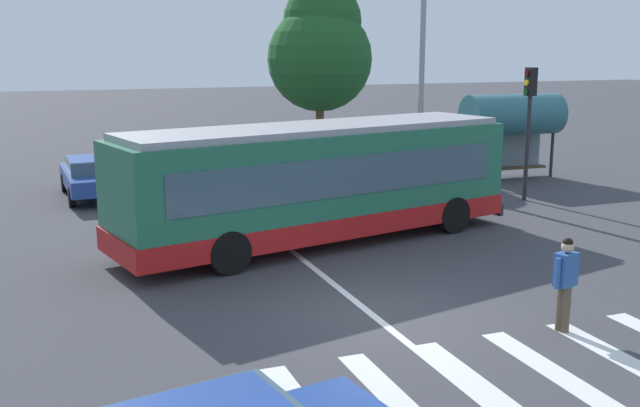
{
  "coord_description": "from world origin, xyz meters",
  "views": [
    {
      "loc": [
        -5.84,
        -12.02,
        4.98
      ],
      "look_at": [
        0.28,
        4.3,
        1.3
      ],
      "focal_mm": 41.79,
      "sensor_mm": 36.0,
      "label": 1
    }
  ],
  "objects_px": {
    "parked_car_blue": "(93,175)",
    "parked_car_white": "(180,169)",
    "parked_car_black": "(252,165)",
    "city_transit_bus": "(319,182)",
    "twin_arm_street_lamp": "(423,15)",
    "bus_stop_shelter": "(513,116)",
    "background_tree_right": "(321,48)",
    "traffic_light_far_corner": "(529,112)",
    "pedestrian_crossing_street": "(565,279)"
  },
  "relations": [
    {
      "from": "parked_car_black",
      "to": "twin_arm_street_lamp",
      "type": "relative_size",
      "value": 0.45
    },
    {
      "from": "parked_car_white",
      "to": "traffic_light_far_corner",
      "type": "bearing_deg",
      "value": -28.39
    },
    {
      "from": "city_transit_bus",
      "to": "twin_arm_street_lamp",
      "type": "bearing_deg",
      "value": 45.02
    },
    {
      "from": "parked_car_black",
      "to": "background_tree_right",
      "type": "height_order",
      "value": "background_tree_right"
    },
    {
      "from": "parked_car_blue",
      "to": "parked_car_white",
      "type": "relative_size",
      "value": 1.01
    },
    {
      "from": "pedestrian_crossing_street",
      "to": "parked_car_blue",
      "type": "height_order",
      "value": "pedestrian_crossing_street"
    },
    {
      "from": "parked_car_blue",
      "to": "parked_car_black",
      "type": "distance_m",
      "value": 5.53
    },
    {
      "from": "pedestrian_crossing_street",
      "to": "traffic_light_far_corner",
      "type": "xyz_separation_m",
      "value": [
        6.34,
        9.98,
        1.96
      ]
    },
    {
      "from": "parked_car_blue",
      "to": "parked_car_black",
      "type": "height_order",
      "value": "same"
    },
    {
      "from": "traffic_light_far_corner",
      "to": "parked_car_blue",
      "type": "bearing_deg",
      "value": 157.39
    },
    {
      "from": "pedestrian_crossing_street",
      "to": "bus_stop_shelter",
      "type": "distance_m",
      "value": 15.79
    },
    {
      "from": "parked_car_blue",
      "to": "bus_stop_shelter",
      "type": "xyz_separation_m",
      "value": [
        15.09,
        -2.07,
        1.65
      ]
    },
    {
      "from": "parked_car_black",
      "to": "twin_arm_street_lamp",
      "type": "distance_m",
      "value": 8.04
    },
    {
      "from": "parked_car_white",
      "to": "background_tree_right",
      "type": "bearing_deg",
      "value": 34.28
    },
    {
      "from": "pedestrian_crossing_street",
      "to": "background_tree_right",
      "type": "bearing_deg",
      "value": 81.5
    },
    {
      "from": "parked_car_white",
      "to": "parked_car_black",
      "type": "relative_size",
      "value": 0.99
    },
    {
      "from": "background_tree_right",
      "to": "traffic_light_far_corner",
      "type": "bearing_deg",
      "value": -72.46
    },
    {
      "from": "city_transit_bus",
      "to": "twin_arm_street_lamp",
      "type": "relative_size",
      "value": 1.11
    },
    {
      "from": "parked_car_blue",
      "to": "parked_car_black",
      "type": "relative_size",
      "value": 1.0
    },
    {
      "from": "parked_car_white",
      "to": "bus_stop_shelter",
      "type": "xyz_separation_m",
      "value": [
        12.16,
        -2.14,
        1.65
      ]
    },
    {
      "from": "parked_car_black",
      "to": "bus_stop_shelter",
      "type": "bearing_deg",
      "value": -12.57
    },
    {
      "from": "parked_car_white",
      "to": "parked_car_blue",
      "type": "bearing_deg",
      "value": -178.79
    },
    {
      "from": "city_transit_bus",
      "to": "background_tree_right",
      "type": "xyz_separation_m",
      "value": [
        4.95,
        13.1,
        3.34
      ]
    },
    {
      "from": "city_transit_bus",
      "to": "parked_car_blue",
      "type": "height_order",
      "value": "city_transit_bus"
    },
    {
      "from": "parked_car_white",
      "to": "traffic_light_far_corner",
      "type": "relative_size",
      "value": 1.05
    },
    {
      "from": "pedestrian_crossing_street",
      "to": "traffic_light_far_corner",
      "type": "height_order",
      "value": "traffic_light_far_corner"
    },
    {
      "from": "parked_car_white",
      "to": "background_tree_right",
      "type": "xyz_separation_m",
      "value": [
        7.06,
        4.81,
        4.16
      ]
    },
    {
      "from": "pedestrian_crossing_street",
      "to": "parked_car_white",
      "type": "bearing_deg",
      "value": 104.44
    },
    {
      "from": "pedestrian_crossing_street",
      "to": "background_tree_right",
      "type": "xyz_separation_m",
      "value": [
        3.05,
        20.39,
        3.96
      ]
    },
    {
      "from": "parked_car_black",
      "to": "bus_stop_shelter",
      "type": "distance_m",
      "value": 9.94
    },
    {
      "from": "parked_car_black",
      "to": "background_tree_right",
      "type": "xyz_separation_m",
      "value": [
        4.47,
        4.82,
        4.16
      ]
    },
    {
      "from": "city_transit_bus",
      "to": "twin_arm_street_lamp",
      "type": "distance_m",
      "value": 9.79
    },
    {
      "from": "parked_car_white",
      "to": "parked_car_black",
      "type": "height_order",
      "value": "same"
    },
    {
      "from": "parked_car_blue",
      "to": "traffic_light_far_corner",
      "type": "bearing_deg",
      "value": -22.61
    },
    {
      "from": "bus_stop_shelter",
      "to": "parked_car_black",
      "type": "bearing_deg",
      "value": 167.43
    },
    {
      "from": "twin_arm_street_lamp",
      "to": "pedestrian_crossing_street",
      "type": "bearing_deg",
      "value": -107.57
    },
    {
      "from": "parked_car_blue",
      "to": "traffic_light_far_corner",
      "type": "xyz_separation_m",
      "value": [
        13.29,
        -5.53,
        2.16
      ]
    },
    {
      "from": "parked_car_black",
      "to": "bus_stop_shelter",
      "type": "relative_size",
      "value": 1.18
    },
    {
      "from": "twin_arm_street_lamp",
      "to": "background_tree_right",
      "type": "height_order",
      "value": "twin_arm_street_lamp"
    },
    {
      "from": "bus_stop_shelter",
      "to": "background_tree_right",
      "type": "relative_size",
      "value": 0.5
    },
    {
      "from": "pedestrian_crossing_street",
      "to": "parked_car_black",
      "type": "height_order",
      "value": "pedestrian_crossing_street"
    },
    {
      "from": "city_transit_bus",
      "to": "pedestrian_crossing_street",
      "type": "relative_size",
      "value": 6.48
    },
    {
      "from": "pedestrian_crossing_street",
      "to": "parked_car_blue",
      "type": "xyz_separation_m",
      "value": [
        -6.95,
        15.52,
        -0.2
      ]
    },
    {
      "from": "parked_car_blue",
      "to": "bus_stop_shelter",
      "type": "relative_size",
      "value": 1.18
    },
    {
      "from": "parked_car_blue",
      "to": "background_tree_right",
      "type": "bearing_deg",
      "value": 26.0
    },
    {
      "from": "background_tree_right",
      "to": "bus_stop_shelter",
      "type": "bearing_deg",
      "value": -53.75
    },
    {
      "from": "bus_stop_shelter",
      "to": "traffic_light_far_corner",
      "type": "bearing_deg",
      "value": -117.56
    },
    {
      "from": "pedestrian_crossing_street",
      "to": "parked_car_black",
      "type": "relative_size",
      "value": 0.38
    },
    {
      "from": "city_transit_bus",
      "to": "twin_arm_street_lamp",
      "type": "height_order",
      "value": "twin_arm_street_lamp"
    },
    {
      "from": "parked_car_blue",
      "to": "twin_arm_street_lamp",
      "type": "xyz_separation_m",
      "value": [
        11.21,
        -2.06,
        5.28
      ]
    }
  ]
}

